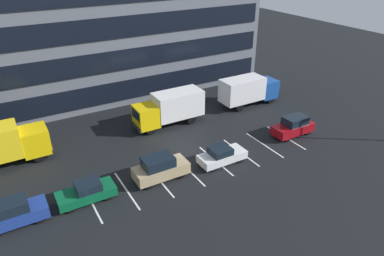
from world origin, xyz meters
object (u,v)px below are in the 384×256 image
Objects in this scene: sedan_forest at (87,192)px; suv_tan at (160,168)px; suv_navy at (14,213)px; box_truck_blue at (249,89)px; box_truck_yellow at (170,107)px; sedan_white at (222,155)px; suv_maroon at (293,126)px.

suv_tan is at bearing -2.37° from sedan_forest.
box_truck_blue is at bearing 16.85° from suv_navy.
box_truck_yellow reaches higher than suv_navy.
suv_navy is (-16.61, 0.84, 0.19)m from sedan_white.
suv_navy is at bearing 178.80° from suv_tan.
sedan_forest is 0.95× the size of suv_tan.
box_truck_blue is 17.63m from suv_tan.
suv_navy is (-25.74, 0.22, -0.03)m from suv_maroon.
suv_tan is at bearing -1.20° from suv_navy.
suv_navy is at bearing -179.79° from sedan_forest.
box_truck_blue is 1.73× the size of sedan_white.
box_truck_yellow is 9.87m from suv_tan.
box_truck_blue is 1.72× the size of suv_maroon.
suv_tan is (-14.79, -0.01, 0.04)m from suv_maroon.
suv_tan is at bearing -121.93° from box_truck_yellow.
box_truck_blue is at bearing 41.89° from sedan_white.
suv_navy is (-26.49, -8.02, -1.03)m from box_truck_blue.
suv_maroon is at bearing 0.04° from suv_tan.
suv_tan is (-5.19, -8.33, -0.98)m from box_truck_yellow.
sedan_white is 1.00× the size of sedan_forest.
box_truck_blue reaches higher than suv_maroon.
box_truck_yellow reaches higher than sedan_white.
sedan_forest is (-11.65, 0.86, -0.00)m from sedan_white.
box_truck_yellow is at bearing 35.89° from sedan_forest.
suv_tan reaches higher than sedan_white.
box_truck_blue is at bearing 84.76° from suv_maroon.
suv_navy is 10.95m from suv_tan.
box_truck_yellow reaches higher than suv_maroon.
suv_maroon is 0.96× the size of suv_tan.
suv_maroon is at bearing -95.24° from box_truck_blue.
suv_maroon is at bearing -0.49° from suv_navy.
suv_navy reaches higher than sedan_forest.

